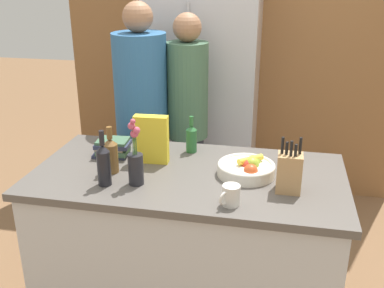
% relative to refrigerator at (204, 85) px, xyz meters
% --- Properties ---
extents(kitchen_island, '(1.64, 0.84, 0.88)m').
position_rel_refrigerator_xyz_m(kitchen_island, '(0.16, -1.38, -0.57)').
color(kitchen_island, silver).
rests_on(kitchen_island, ground_plane).
extents(back_wall_wood, '(2.84, 0.12, 2.60)m').
position_rel_refrigerator_xyz_m(back_wall_wood, '(0.16, 0.36, 0.29)').
color(back_wall_wood, olive).
rests_on(back_wall_wood, ground_plane).
extents(refrigerator, '(0.84, 0.62, 2.03)m').
position_rel_refrigerator_xyz_m(refrigerator, '(0.00, 0.00, 0.00)').
color(refrigerator, '#B7B7BC').
rests_on(refrigerator, ground_plane).
extents(fruit_bowl, '(0.30, 0.30, 0.10)m').
position_rel_refrigerator_xyz_m(fruit_bowl, '(0.47, -1.34, -0.09)').
color(fruit_bowl, silver).
rests_on(fruit_bowl, kitchen_island).
extents(knife_block, '(0.12, 0.10, 0.27)m').
position_rel_refrigerator_xyz_m(knife_block, '(0.68, -1.48, -0.03)').
color(knife_block, tan).
rests_on(knife_block, kitchen_island).
extents(flower_vase, '(0.08, 0.08, 0.34)m').
position_rel_refrigerator_xyz_m(flower_vase, '(-0.06, -1.56, -0.02)').
color(flower_vase, '#232328').
rests_on(flower_vase, kitchen_island).
extents(cereal_box, '(0.19, 0.07, 0.27)m').
position_rel_refrigerator_xyz_m(cereal_box, '(-0.06, -1.28, 0.00)').
color(cereal_box, yellow).
rests_on(cereal_box, kitchen_island).
extents(coffee_mug, '(0.09, 0.11, 0.10)m').
position_rel_refrigerator_xyz_m(coffee_mug, '(0.43, -1.68, -0.08)').
color(coffee_mug, silver).
rests_on(coffee_mug, kitchen_island).
extents(book_stack, '(0.22, 0.16, 0.10)m').
position_rel_refrigerator_xyz_m(book_stack, '(-0.31, -1.24, -0.08)').
color(book_stack, '#2D334C').
rests_on(book_stack, kitchen_island).
extents(bottle_oil, '(0.07, 0.07, 0.28)m').
position_rel_refrigerator_xyz_m(bottle_oil, '(-0.21, -1.60, -0.02)').
color(bottle_oil, black).
rests_on(bottle_oil, kitchen_island).
extents(bottle_vinegar, '(0.08, 0.08, 0.25)m').
position_rel_refrigerator_xyz_m(bottle_vinegar, '(-0.23, -1.45, -0.03)').
color(bottle_vinegar, brown).
rests_on(bottle_vinegar, kitchen_island).
extents(bottle_wine, '(0.06, 0.06, 0.22)m').
position_rel_refrigerator_xyz_m(bottle_wine, '(0.12, -1.09, -0.04)').
color(bottle_wine, '#286633').
rests_on(bottle_wine, kitchen_island).
extents(person_at_sink, '(0.36, 0.36, 1.70)m').
position_rel_refrigerator_xyz_m(person_at_sink, '(-0.31, -0.66, -0.06)').
color(person_at_sink, '#383842').
rests_on(person_at_sink, ground_plane).
extents(person_in_blue, '(0.28, 0.28, 1.63)m').
position_rel_refrigerator_xyz_m(person_in_blue, '(-0.01, -0.57, -0.09)').
color(person_in_blue, '#383842').
rests_on(person_in_blue, ground_plane).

